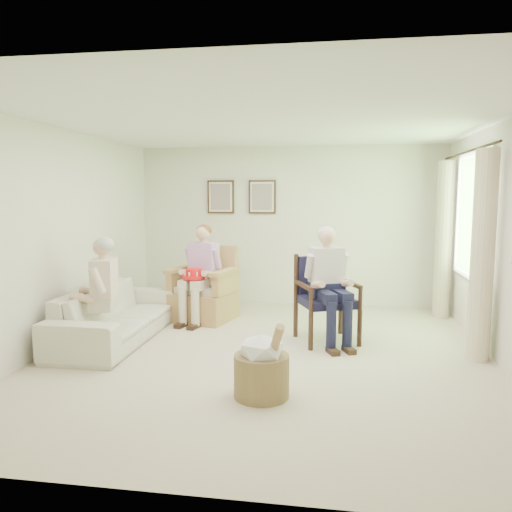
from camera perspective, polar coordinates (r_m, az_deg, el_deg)
name	(u,v)px	position (r m, az deg, el deg)	size (l,w,h in m)	color
floor	(267,354)	(5.81, 1.28, -11.17)	(5.50, 5.50, 0.00)	#C1AF9B
back_wall	(289,226)	(8.27, 3.83, 3.43)	(5.00, 0.04, 2.60)	silver
front_wall	(204,285)	(2.86, -5.96, -3.30)	(5.00, 0.04, 2.60)	silver
left_wall	(59,238)	(6.37, -21.57, 1.90)	(0.04, 5.50, 2.60)	silver
right_wall	(507,245)	(5.78, 26.73, 1.17)	(0.04, 5.50, 2.60)	silver
ceiling	(268,121)	(5.58, 1.36, 15.12)	(5.00, 5.50, 0.02)	white
window	(473,213)	(6.90, 23.54, 4.53)	(0.13, 2.50, 1.63)	#2D6B23
curtain_left	(482,256)	(5.95, 24.45, -0.01)	(0.34, 0.34, 2.30)	beige
curtain_right	(444,240)	(7.85, 20.65, 1.71)	(0.34, 0.34, 2.30)	beige
framed_print_left	(221,197)	(8.40, -4.06, 6.75)	(0.45, 0.05, 0.55)	#382114
framed_print_right	(262,197)	(8.27, 0.71, 6.77)	(0.45, 0.05, 0.55)	#382114
wicker_armchair	(204,296)	(7.36, -5.91, -4.61)	(0.83, 0.82, 1.06)	tan
wood_armchair	(327,295)	(6.31, 8.12, -4.43)	(0.67, 0.63, 1.04)	black
sofa	(117,314)	(6.55, -15.61, -6.36)	(0.88, 2.25, 0.66)	silver
person_wicker	(202,267)	(7.15, -6.24, -1.20)	(0.40, 0.62, 1.36)	beige
person_dark	(327,276)	(6.10, 8.14, -2.33)	(0.40, 0.62, 1.40)	#171832
person_sofa	(99,287)	(6.06, -17.50, -3.42)	(0.42, 0.62, 1.30)	#C3B59D
red_hat	(194,275)	(6.99, -7.15, -2.13)	(0.31, 0.31, 0.14)	red
hatbox	(262,366)	(4.58, 0.67, -12.47)	(0.57, 0.57, 0.73)	tan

